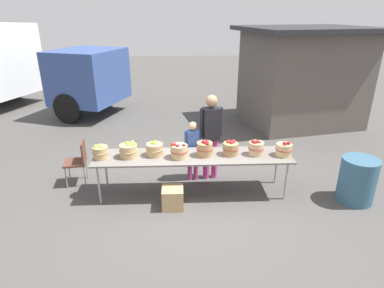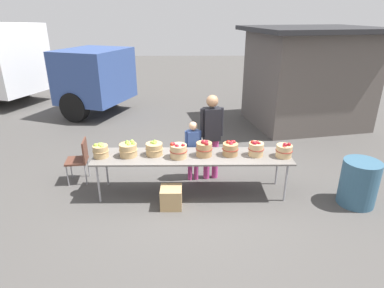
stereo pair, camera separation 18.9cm
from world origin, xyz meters
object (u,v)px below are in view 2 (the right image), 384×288
Objects in this scene: apple_basket_red_1 at (204,149)px; apple_basket_red_3 at (256,149)px; apple_basket_green_2 at (154,148)px; vendor_adult at (212,131)px; apple_basket_red_4 at (284,150)px; apple_basket_red_0 at (178,151)px; apple_basket_red_2 at (230,148)px; child_customer at (193,146)px; folding_chair at (80,157)px; apple_basket_green_1 at (128,149)px; produce_crate at (171,197)px; box_truck at (6,62)px; trash_barrel at (359,183)px; market_table at (192,157)px; apple_basket_green_0 at (101,151)px.

apple_basket_red_3 is (0.92, -0.01, -0.01)m from apple_basket_red_1.
vendor_adult reaches higher than apple_basket_green_2.
apple_basket_red_3 is at bearing 173.90° from apple_basket_red_4.
apple_basket_red_0 is 1.05× the size of apple_basket_red_4.
child_customer is at bearing 143.41° from apple_basket_red_2.
apple_basket_red_0 reaches higher than folding_chair.
apple_basket_red_4 is at bearing -1.28° from apple_basket_green_1.
box_truck is at bearing 131.76° from produce_crate.
apple_basket_red_3 is 0.49m from apple_basket_red_4.
child_customer is at bearing 162.30° from trash_barrel.
apple_basket_red_2 is 0.64m from vendor_adult.
apple_basket_red_4 is (2.74, -0.06, -0.00)m from apple_basket_green_1.
apple_basket_red_4 is at bearing -4.99° from apple_basket_red_2.
market_table is at bearing -24.54° from box_truck.
apple_basket_green_1 is 2.25m from apple_basket_red_3.
apple_basket_green_2 is at bearing -27.49° from box_truck.
apple_basket_red_1 is 0.25× the size of child_customer.
folding_chair is (4.25, -5.85, -0.98)m from box_truck.
box_truck reaches higher than apple_basket_red_1.
apple_basket_red_1 is at bearing 8.86° from apple_basket_red_0.
trash_barrel reaches higher than market_table.
child_customer reaches higher than apple_basket_green_1.
apple_basket_green_0 is at bearing -179.44° from apple_basket_red_3.
trash_barrel reaches higher than produce_crate.
apple_basket_red_1 reaches higher than apple_basket_red_3.
folding_chair is at bearing 155.96° from apple_basket_green_1.
vendor_adult is at bearing -175.50° from child_customer.
vendor_adult is (0.62, 0.65, 0.13)m from apple_basket_red_0.
trash_barrel is (5.03, -0.86, -0.11)m from folding_chair.
folding_chair is 1.07× the size of trash_barrel.
market_table is 0.51m from child_customer.
folding_chair is at bearing 138.29° from apple_basket_green_0.
box_truck reaches higher than market_table.
folding_chair is (-2.55, -0.11, -0.50)m from vendor_adult.
apple_basket_green_1 is 1.13× the size of apple_basket_red_2.
folding_chair is at bearing 172.07° from apple_basket_red_4.
folding_chair is (-3.78, 0.53, -0.36)m from apple_basket_red_4.
apple_basket_red_0 is at bearing 66.58° from folding_chair.
apple_basket_red_3 is at bearing -0.26° from market_table.
apple_basket_green_2 is 1.80m from apple_basket_red_3.
apple_basket_green_2 reaches higher than apple_basket_red_2.
child_customer reaches higher than produce_crate.
trash_barrel is at bearing -8.49° from apple_basket_red_1.
child_customer is (-0.65, 0.48, -0.16)m from apple_basket_red_2.
apple_basket_red_2 reaches higher than trash_barrel.
apple_basket_red_1 is 0.47m from apple_basket_red_2.
box_truck is (-7.55, 6.32, 0.61)m from apple_basket_red_3.
apple_basket_green_1 reaches higher than market_table.
trash_barrel is at bearing 1.31° from produce_crate.
child_customer is 2.20m from folding_chair.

